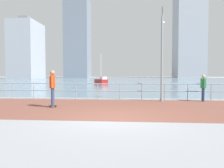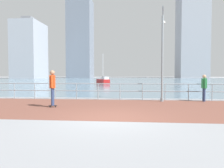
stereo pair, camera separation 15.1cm
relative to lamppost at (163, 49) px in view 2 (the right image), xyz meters
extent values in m
plane|color=gray|center=(-2.55, 34.67, -3.11)|extent=(220.00, 220.00, 0.00)
cube|color=brown|center=(-2.55, -2.73, -3.11)|extent=(28.00, 6.35, 0.01)
cube|color=slate|center=(-2.55, 45.45, -3.11)|extent=(180.00, 88.00, 0.00)
cylinder|color=#8C99A3|center=(-9.55, 0.45, -2.60)|extent=(0.05, 0.05, 1.02)
cylinder|color=#8C99A3|center=(-8.15, 0.45, -2.60)|extent=(0.05, 0.05, 1.02)
cylinder|color=#8C99A3|center=(-6.75, 0.45, -2.60)|extent=(0.05, 0.05, 1.02)
cylinder|color=#8C99A3|center=(-5.35, 0.45, -2.60)|extent=(0.05, 0.05, 1.02)
cylinder|color=#8C99A3|center=(-3.95, 0.45, -2.60)|extent=(0.05, 0.05, 1.02)
cylinder|color=#8C99A3|center=(-2.55, 0.45, -2.60)|extent=(0.05, 0.05, 1.02)
cylinder|color=#8C99A3|center=(-1.15, 0.45, -2.60)|extent=(0.05, 0.05, 1.02)
cylinder|color=#8C99A3|center=(0.25, 0.45, -2.60)|extent=(0.05, 0.05, 1.02)
cylinder|color=#8C99A3|center=(1.65, 0.45, -2.60)|extent=(0.05, 0.05, 1.02)
cylinder|color=#8C99A3|center=(3.05, 0.45, -2.60)|extent=(0.05, 0.05, 1.02)
cylinder|color=#8C99A3|center=(-2.55, 0.45, -2.09)|extent=(25.20, 0.06, 0.06)
cylinder|color=#8C99A3|center=(-2.55, 0.45, -2.55)|extent=(25.20, 0.06, 0.06)
cylinder|color=gray|center=(-0.03, -0.15, -3.01)|extent=(0.19, 0.19, 0.20)
cylinder|color=gray|center=(-0.03, -0.15, -0.60)|extent=(0.12, 0.12, 5.03)
cylinder|color=gray|center=(-0.01, -0.08, 2.46)|extent=(0.12, 0.20, 0.11)
cylinder|color=gray|center=(0.01, 0.07, 2.42)|extent=(0.12, 0.20, 0.15)
cylinder|color=gray|center=(0.04, 0.20, 2.33)|extent=(0.12, 0.20, 0.18)
cylinder|color=gray|center=(0.05, 0.30, 2.21)|extent=(0.11, 0.18, 0.19)
cylinder|color=gray|center=(0.07, 0.36, 2.07)|extent=(0.11, 0.14, 0.19)
cylinder|color=gray|center=(0.07, 0.38, 1.91)|extent=(0.10, 0.10, 0.17)
cone|color=silver|center=(0.07, 0.38, 1.72)|extent=(0.36, 0.36, 0.22)
cylinder|color=black|center=(-5.54, -2.89, -3.08)|extent=(0.07, 0.04, 0.06)
cylinder|color=black|center=(-5.52, -2.96, -3.08)|extent=(0.07, 0.04, 0.06)
cylinder|color=black|center=(-5.79, -2.94, -3.08)|extent=(0.07, 0.04, 0.06)
cylinder|color=black|center=(-5.77, -3.02, -3.08)|extent=(0.07, 0.04, 0.06)
cube|color=black|center=(-5.65, -2.95, -3.03)|extent=(0.41, 0.19, 0.02)
cylinder|color=navy|center=(-5.67, -2.87, -2.60)|extent=(0.16, 0.16, 0.85)
cylinder|color=navy|center=(-5.63, -3.03, -2.60)|extent=(0.16, 0.16, 0.85)
cube|color=#D84C1E|center=(-5.65, -2.95, -1.86)|extent=(0.31, 0.38, 0.63)
cylinder|color=#D84C1E|center=(-5.70, -2.73, -1.84)|extent=(0.11, 0.11, 0.60)
cylinder|color=#D84C1E|center=(-5.60, -3.18, -1.84)|extent=(0.11, 0.11, 0.60)
sphere|color=#A37A5B|center=(-5.65, -2.95, -1.42)|extent=(0.23, 0.23, 0.23)
cylinder|color=navy|center=(2.46, 0.18, -2.72)|extent=(0.14, 0.14, 0.79)
cylinder|color=navy|center=(2.45, 0.02, -2.72)|extent=(0.14, 0.14, 0.79)
cube|color=#2D8C4C|center=(2.46, 0.10, -2.03)|extent=(0.26, 0.35, 0.59)
cylinder|color=#2D8C4C|center=(2.47, 0.33, -2.02)|extent=(0.09, 0.09, 0.56)
cylinder|color=#2D8C4C|center=(2.44, -0.13, -2.02)|extent=(0.09, 0.09, 0.56)
sphere|color=tan|center=(2.46, 0.10, -1.63)|extent=(0.22, 0.22, 0.22)
cube|color=#B21E1E|center=(-6.82, 23.50, -2.72)|extent=(2.73, 3.75, 0.78)
cube|color=silver|center=(-6.30, 22.53, -2.11)|extent=(1.32, 1.53, 0.43)
cylinder|color=silver|center=(-6.82, 23.50, -0.15)|extent=(0.09, 0.09, 4.35)
cylinder|color=silver|center=(-6.44, 22.79, -1.81)|extent=(0.84, 1.48, 0.07)
cube|color=#A3A8B2|center=(27.16, 97.34, 20.64)|extent=(13.26, 15.13, 47.50)
cube|color=slate|center=(-27.61, 92.85, 15.99)|extent=(11.48, 11.66, 38.21)
cube|color=#A3A8B2|center=(-44.22, 73.09, 8.34)|extent=(10.13, 14.34, 22.90)
cube|color=slate|center=(-44.22, 73.09, 20.79)|extent=(4.05, 5.73, 2.00)
camera|label=1|loc=(-1.92, -13.16, -1.51)|focal=34.71mm
camera|label=2|loc=(-1.76, -13.15, -1.51)|focal=34.71mm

